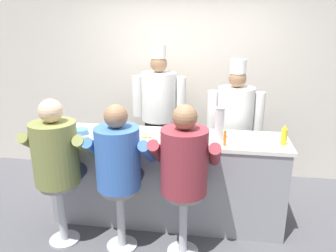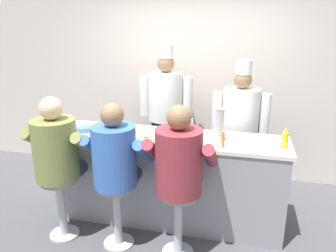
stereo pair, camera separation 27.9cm
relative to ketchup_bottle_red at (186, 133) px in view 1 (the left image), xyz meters
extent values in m
plane|color=#4C4C51|center=(-0.22, -0.08, -1.12)|extent=(20.00, 20.00, 0.00)
cube|color=beige|center=(-0.22, 1.58, 0.23)|extent=(10.00, 0.06, 2.70)
cube|color=gray|center=(-0.22, 0.23, -0.64)|extent=(2.48, 0.59, 0.96)
cube|color=silver|center=(-0.22, 0.23, -0.14)|extent=(2.53, 0.62, 0.04)
cylinder|color=red|center=(0.00, 0.00, -0.02)|extent=(0.07, 0.07, 0.21)
cone|color=white|center=(0.00, 0.00, 0.11)|extent=(0.06, 0.06, 0.06)
cylinder|color=yellow|center=(0.95, 0.14, -0.04)|extent=(0.06, 0.06, 0.16)
cone|color=yellow|center=(0.95, 0.14, 0.06)|extent=(0.05, 0.05, 0.05)
cylinder|color=orange|center=(0.38, 0.03, -0.05)|extent=(0.03, 0.03, 0.15)
cylinder|color=#287F2D|center=(0.38, 0.03, 0.03)|extent=(0.02, 0.02, 0.01)
cylinder|color=silver|center=(-0.06, 0.35, -0.02)|extent=(0.14, 0.14, 0.21)
cube|color=silver|center=(0.02, 0.35, -0.01)|extent=(0.02, 0.02, 0.13)
cylinder|color=white|center=(-0.42, 0.10, -0.11)|extent=(0.26, 0.26, 0.02)
ellipsoid|color=#E0BC60|center=(-0.42, 0.10, -0.09)|extent=(0.12, 0.09, 0.03)
cylinder|color=#4C7FB7|center=(-1.16, 0.15, -0.10)|extent=(0.17, 0.17, 0.05)
cylinder|color=white|center=(-0.16, 0.20, -0.07)|extent=(0.08, 0.08, 0.10)
torus|color=white|center=(-0.11, 0.20, -0.07)|extent=(0.07, 0.01, 0.07)
cylinder|color=beige|center=(-0.64, 0.26, -0.08)|extent=(0.09, 0.09, 0.09)
torus|color=beige|center=(-0.59, 0.26, -0.07)|extent=(0.07, 0.02, 0.07)
cylinder|color=#B7BABF|center=(0.32, 0.19, 0.04)|extent=(0.09, 0.09, 0.33)
cylinder|color=silver|center=(0.32, 0.19, 0.22)|extent=(0.10, 0.10, 0.01)
cube|color=silver|center=(-0.17, 0.01, -0.06)|extent=(0.11, 0.06, 0.12)
cube|color=black|center=(-0.17, -0.02, -0.06)|extent=(0.06, 0.01, 0.04)
cylinder|color=#B2B5BA|center=(-1.21, -0.34, -1.11)|extent=(0.31, 0.31, 0.02)
cylinder|color=#B2B5BA|center=(-1.21, -0.34, -0.79)|extent=(0.08, 0.08, 0.63)
cylinder|color=gray|center=(-1.21, -0.34, -0.48)|extent=(0.36, 0.36, 0.05)
cylinder|color=#33384C|center=(-1.31, -0.13, -0.44)|extent=(0.16, 0.43, 0.16)
cylinder|color=#33384C|center=(-1.10, -0.13, -0.44)|extent=(0.16, 0.43, 0.16)
cylinder|color=olive|center=(-1.21, -0.34, -0.15)|extent=(0.43, 0.43, 0.61)
cylinder|color=olive|center=(-1.48, -0.22, -0.12)|extent=(0.11, 0.46, 0.37)
cylinder|color=olive|center=(-0.94, -0.22, -0.12)|extent=(0.11, 0.46, 0.37)
sphere|color=#DBB28E|center=(-1.21, -0.34, 0.26)|extent=(0.22, 0.22, 0.22)
cylinder|color=#B2B5BA|center=(-0.59, -0.34, -1.11)|extent=(0.31, 0.31, 0.02)
cylinder|color=#B2B5BA|center=(-0.59, -0.34, -0.79)|extent=(0.08, 0.08, 0.63)
cylinder|color=gray|center=(-0.59, -0.34, -0.48)|extent=(0.36, 0.36, 0.05)
cylinder|color=#33384C|center=(-0.70, -0.13, -0.44)|extent=(0.15, 0.41, 0.15)
cylinder|color=#33384C|center=(-0.49, -0.13, -0.44)|extent=(0.15, 0.41, 0.15)
cylinder|color=#3866B7|center=(-0.59, -0.34, -0.16)|extent=(0.41, 0.41, 0.58)
cylinder|color=#3866B7|center=(-0.85, -0.22, -0.13)|extent=(0.11, 0.44, 0.36)
cylinder|color=#3866B7|center=(-0.33, -0.22, -0.13)|extent=(0.11, 0.44, 0.36)
sphere|color=#8C6647|center=(-0.59, -0.34, 0.24)|extent=(0.21, 0.21, 0.21)
cylinder|color=#B2B5BA|center=(0.02, -0.34, -1.11)|extent=(0.31, 0.31, 0.02)
cylinder|color=#B2B5BA|center=(0.02, -0.34, -0.79)|extent=(0.08, 0.08, 0.63)
cylinder|color=gray|center=(0.02, -0.34, -0.48)|extent=(0.36, 0.36, 0.05)
cylinder|color=#33384C|center=(-0.09, -0.13, -0.44)|extent=(0.16, 0.42, 0.16)
cylinder|color=#33384C|center=(0.12, -0.13, -0.44)|extent=(0.16, 0.42, 0.16)
cylinder|color=maroon|center=(0.02, -0.34, -0.15)|extent=(0.42, 0.42, 0.60)
cylinder|color=maroon|center=(-0.25, -0.22, -0.12)|extent=(0.11, 0.46, 0.37)
cylinder|color=maroon|center=(0.29, -0.22, -0.12)|extent=(0.11, 0.46, 0.37)
sphere|color=#8C6647|center=(0.02, -0.34, 0.25)|extent=(0.22, 0.22, 0.22)
cube|color=#232328|center=(-0.49, 1.25, -0.69)|extent=(0.36, 0.20, 0.87)
cube|color=white|center=(-0.49, 1.20, -0.51)|extent=(0.33, 0.02, 0.52)
cylinder|color=white|center=(-0.49, 1.25, 0.07)|extent=(0.47, 0.47, 0.65)
sphere|color=#8C6647|center=(-0.49, 1.25, 0.51)|extent=(0.22, 0.22, 0.22)
cylinder|color=white|center=(-0.49, 1.25, 0.67)|extent=(0.20, 0.20, 0.18)
cylinder|color=white|center=(-0.80, 1.25, 0.07)|extent=(0.13, 0.13, 0.55)
cylinder|color=white|center=(-0.19, 1.25, 0.07)|extent=(0.13, 0.13, 0.55)
cube|color=#232328|center=(0.51, 0.91, -0.72)|extent=(0.34, 0.18, 0.81)
cube|color=white|center=(0.51, 0.86, -0.56)|extent=(0.30, 0.02, 0.48)
cylinder|color=white|center=(0.51, 0.91, -0.01)|extent=(0.44, 0.44, 0.60)
sphere|color=#8C6647|center=(0.51, 0.91, 0.39)|extent=(0.21, 0.21, 0.21)
cylinder|color=white|center=(0.51, 0.91, 0.54)|extent=(0.19, 0.19, 0.17)
cylinder|color=white|center=(0.23, 0.91, -0.02)|extent=(0.12, 0.12, 0.51)
cylinder|color=white|center=(0.79, 0.91, -0.02)|extent=(0.12, 0.12, 0.51)
camera|label=1|loc=(0.28, -3.01, 1.02)|focal=35.00mm
camera|label=2|loc=(0.56, -2.96, 1.02)|focal=35.00mm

